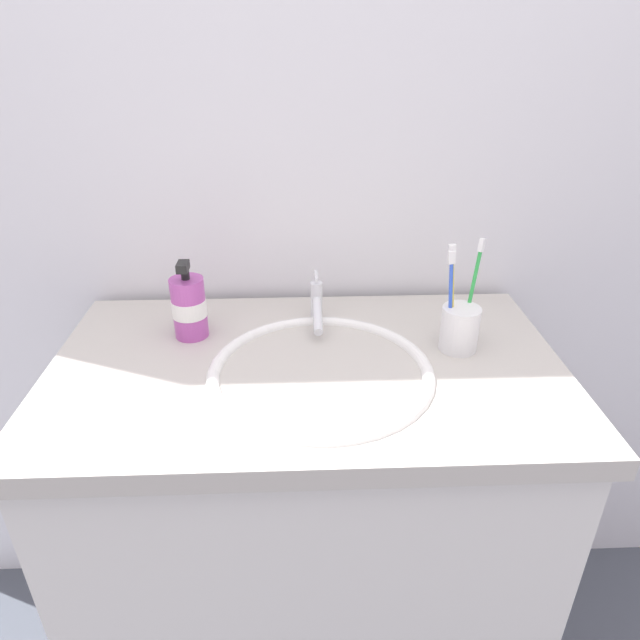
{
  "coord_description": "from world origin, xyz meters",
  "views": [
    {
      "loc": [
        -0.01,
        -0.87,
        1.44
      ],
      "look_at": [
        0.02,
        -0.0,
        0.98
      ],
      "focal_mm": 31.43,
      "sensor_mm": 36.0,
      "label": 1
    }
  ],
  "objects_px": {
    "toothbrush_cup": "(460,329)",
    "faucet": "(317,305)",
    "toothbrush_green": "(473,285)",
    "toothbrush_yellow": "(452,290)",
    "soap_dispenser": "(189,307)",
    "toothbrush_blue": "(451,294)"
  },
  "relations": [
    {
      "from": "faucet",
      "to": "toothbrush_yellow",
      "type": "xyz_separation_m",
      "value": [
        0.24,
        -0.11,
        0.08
      ]
    },
    {
      "from": "toothbrush_blue",
      "to": "toothbrush_green",
      "type": "xyz_separation_m",
      "value": [
        0.05,
        0.02,
        0.0
      ]
    },
    {
      "from": "faucet",
      "to": "toothbrush_blue",
      "type": "height_order",
      "value": "toothbrush_blue"
    },
    {
      "from": "toothbrush_yellow",
      "to": "toothbrush_green",
      "type": "xyz_separation_m",
      "value": [
        0.05,
        0.02,
        -0.0
      ]
    },
    {
      "from": "toothbrush_blue",
      "to": "toothbrush_yellow",
      "type": "relative_size",
      "value": 0.95
    },
    {
      "from": "toothbrush_cup",
      "to": "faucet",
      "type": "bearing_deg",
      "value": 156.38
    },
    {
      "from": "toothbrush_green",
      "to": "soap_dispenser",
      "type": "relative_size",
      "value": 1.26
    },
    {
      "from": "toothbrush_green",
      "to": "toothbrush_cup",
      "type": "bearing_deg",
      "value": -130.27
    },
    {
      "from": "toothbrush_blue",
      "to": "soap_dispenser",
      "type": "distance_m",
      "value": 0.5
    },
    {
      "from": "toothbrush_yellow",
      "to": "toothbrush_green",
      "type": "relative_size",
      "value": 1.0
    },
    {
      "from": "faucet",
      "to": "toothbrush_yellow",
      "type": "relative_size",
      "value": 0.72
    },
    {
      "from": "faucet",
      "to": "toothbrush_green",
      "type": "relative_size",
      "value": 0.73
    },
    {
      "from": "toothbrush_yellow",
      "to": "soap_dispenser",
      "type": "relative_size",
      "value": 1.27
    },
    {
      "from": "toothbrush_green",
      "to": "soap_dispenser",
      "type": "height_order",
      "value": "toothbrush_green"
    },
    {
      "from": "faucet",
      "to": "toothbrush_yellow",
      "type": "distance_m",
      "value": 0.28
    },
    {
      "from": "toothbrush_blue",
      "to": "soap_dispenser",
      "type": "height_order",
      "value": "toothbrush_blue"
    },
    {
      "from": "faucet",
      "to": "toothbrush_cup",
      "type": "distance_m",
      "value": 0.29
    },
    {
      "from": "toothbrush_yellow",
      "to": "toothbrush_green",
      "type": "bearing_deg",
      "value": 25.39
    },
    {
      "from": "faucet",
      "to": "soap_dispenser",
      "type": "relative_size",
      "value": 0.92
    },
    {
      "from": "faucet",
      "to": "toothbrush_cup",
      "type": "xyz_separation_m",
      "value": [
        0.26,
        -0.12,
        0.0
      ]
    },
    {
      "from": "faucet",
      "to": "toothbrush_blue",
      "type": "relative_size",
      "value": 0.76
    },
    {
      "from": "toothbrush_cup",
      "to": "toothbrush_green",
      "type": "relative_size",
      "value": 0.43
    }
  ]
}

